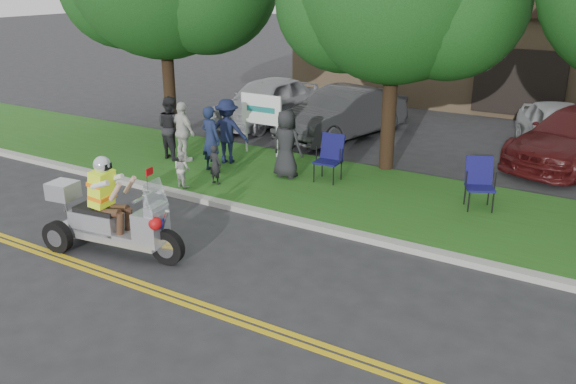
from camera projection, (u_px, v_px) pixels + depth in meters
The scene contains 21 objects.
ground at pixel (185, 281), 10.03m from camera, with size 120.00×120.00×0.00m, color #28282B.
centerline_near at pixel (161, 296), 9.56m from camera, with size 60.00×0.10×0.01m, color gold.
centerline_far at pixel (168, 292), 9.69m from camera, with size 60.00×0.10×0.01m, color gold.
curb at pixel (283, 218), 12.45m from camera, with size 60.00×0.25×0.12m, color #A8A89E.
grass_verge at pixel (332, 189), 14.18m from camera, with size 60.00×4.00×0.10m, color #265316.
commercial_building at pixel (544, 49), 23.58m from camera, with size 18.00×8.20×4.00m.
business_sign at pixel (261, 113), 16.32m from camera, with size 1.25×0.06×1.75m.
trike_scooter at pixel (110, 220), 10.87m from camera, with size 2.77×1.03×1.81m.
lawn_chair_a at pixel (330, 155), 14.45m from camera, with size 0.61×0.63×1.10m.
lawn_chair_b at pixel (479, 180), 12.75m from camera, with size 0.76×0.77×1.07m.
spectator_adult_left at pixel (211, 139), 15.02m from camera, with size 0.60×0.39×1.64m, color #172040.
spectator_adult_mid at pixel (171, 128), 16.09m from camera, with size 0.81×0.63×1.66m, color black.
spectator_adult_right at pixel (183, 132), 15.80m from camera, with size 0.93×0.39×1.58m, color silver.
spectator_chair_a at pixel (227, 131), 15.71m from camera, with size 1.08×0.62×1.67m, color #151B3B.
spectator_chair_b at pixel (286, 144), 14.58m from camera, with size 0.81×0.52×1.65m, color black.
child_left at pixel (215, 164), 14.21m from camera, with size 0.34×0.22×0.94m, color black.
child_right at pixel (182, 169), 14.03m from camera, with size 0.41×0.32×0.85m, color #BBBBB5.
parked_car_far_left at pixel (266, 101), 20.26m from camera, with size 1.83×4.55×1.55m, color #A4A6AB.
parked_car_left at pixel (343, 113), 18.54m from camera, with size 1.61×4.63×1.52m, color #2E2E30.
parked_car_mid at pixel (345, 109), 19.75m from camera, with size 2.13×4.62×1.28m, color black.
parked_car_far_right at pixel (561, 131), 16.60m from camera, with size 1.74×4.33×1.48m, color silver.
Camera 1 is at (6.12, -6.73, 4.78)m, focal length 38.00 mm.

